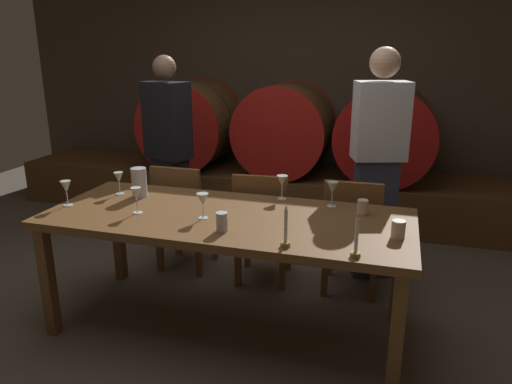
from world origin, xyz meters
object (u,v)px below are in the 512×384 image
Objects in this scene: chair_left at (183,213)px; wine_glass_center_left at (136,194)px; wine_barrel_center at (286,129)px; wine_glass_far_left at (66,188)px; dining_table at (227,226)px; chair_right at (352,231)px; wine_glass_center_right at (203,200)px; wine_glass_far_right at (332,188)px; cup_center at (363,207)px; guest_left at (169,151)px; chair_center at (262,223)px; cup_left at (222,222)px; candle_right at (356,245)px; candle_left at (286,235)px; cup_right at (398,229)px; guest_right at (377,164)px; wine_glass_left at (119,178)px; wine_barrel_left at (192,124)px; wine_glass_right at (282,182)px; pitcher at (139,182)px; wine_barrel_right at (386,134)px.

wine_glass_center_left is (0.09, -0.81, 0.40)m from chair_left.
wine_glass_far_left is at bearing -110.20° from wine_barrel_center.
dining_table is at bearing 132.06° from chair_left.
chair_right is 5.66× the size of wine_glass_center_right.
wine_barrel_center is at bearing 94.14° from dining_table.
wine_glass_far_right is 1.84× the size of cup_center.
guest_left is (-0.97, 1.18, 0.16)m from dining_table.
cup_left is (0.02, -0.91, 0.33)m from chair_center.
candle_right is 1.37× the size of wine_glass_far_right.
candle_left is at bearing 175.92° from candle_right.
wine_glass_far_left is at bearing -178.70° from cup_right.
guest_right reaches higher than cup_center.
wine_barrel_center is 0.42× the size of dining_table.
wine_glass_center_right is at bearing 1.71° from wine_glass_far_left.
wine_glass_far_right is (1.45, 0.15, 0.01)m from wine_glass_left.
chair_right is 0.53m from cup_center.
wine_glass_far_right is at bearing 22.50° from wine_glass_center_left.
wine_barrel_left is 1.07× the size of chair_center.
wine_glass_center_left is (0.32, -0.32, 0.01)m from wine_glass_left.
wine_glass_center_right reaches higher than dining_table.
chair_left is 0.67m from wine_glass_left.
wine_glass_right is (0.20, -0.24, 0.40)m from chair_center.
wine_barrel_center reaches higher than candle_left.
cup_left is (-0.18, -0.66, -0.07)m from wine_glass_right.
candle_left is 0.36m from candle_right.
candle_left is 1.38× the size of wine_glass_far_left.
wine_barrel_left is at bearing 133.54° from cup_right.
wine_barrel_left is 6.02× the size of wine_glass_left.
wine_glass_center_left is at bearing 95.70° from chair_left.
wine_barrel_left is at bearing 122.45° from candle_left.
wine_glass_left reaches higher than cup_left.
candle_left is at bearing -23.21° from wine_glass_left.
candle_left is at bearing -15.97° from cup_left.
pitcher is (0.53, -2.08, -0.06)m from wine_barrel_left.
wine_barrel_left and wine_barrel_right have the same top height.
guest_right is 8.78× the size of pitcher.
guest_right is at bearing 98.85° from cup_right.
chair_center is at bearing -82.68° from wine_barrel_center.
wine_barrel_right is 1.66m from chair_right.
chair_right is 0.53m from wine_glass_far_right.
guest_right is 1.75m from pitcher.
wine_barrel_left reaches higher than cup_center.
wine_glass_far_right is at bearing 164.07° from chair_left.
chair_right reaches higher than cup_center.
candle_left reaches higher than cup_left.
wine_glass_far_left is at bearing 22.79° from chair_right.
wine_barrel_left reaches higher than chair_center.
guest_left is at bearing -149.13° from wine_barrel_right.
wine_glass_far_left is (-0.88, -2.39, -0.04)m from wine_barrel_center.
dining_table is at bearing 148.94° from guest_left.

